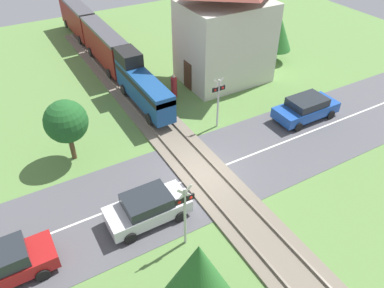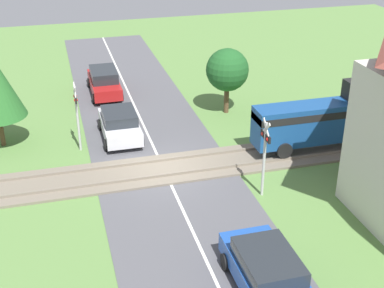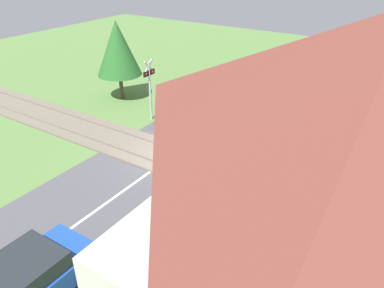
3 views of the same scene
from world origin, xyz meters
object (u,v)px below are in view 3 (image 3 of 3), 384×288
at_px(station_building, 341,282).
at_px(pedestrian_by_station, 338,247).
at_px(car_far_side, 18,286).
at_px(crossing_signal_east_approach, 196,172).
at_px(car_near_crossing, 190,109).
at_px(car_behind_queue, 243,78).
at_px(crossing_signal_west_approach, 150,83).

bearing_deg(station_building, pedestrian_by_station, -172.32).
height_order(car_far_side, pedestrian_by_station, pedestrian_by_station).
distance_m(crossing_signal_east_approach, station_building, 7.02).
bearing_deg(car_near_crossing, car_behind_queue, 180.00).
relative_size(car_behind_queue, pedestrian_by_station, 2.51).
height_order(car_near_crossing, car_far_side, car_far_side).
bearing_deg(station_building, car_far_side, -78.08).
bearing_deg(car_far_side, pedestrian_by_station, 132.23).
distance_m(car_far_side, car_behind_queue, 19.65).
xyz_separation_m(car_far_side, crossing_signal_west_approach, (-11.97, -5.00, 1.42)).
xyz_separation_m(car_behind_queue, station_building, (17.84, 10.41, 3.28)).
bearing_deg(station_building, crossing_signal_east_approach, -126.78).
distance_m(car_far_side, crossing_signal_east_approach, 6.19).
bearing_deg(pedestrian_by_station, crossing_signal_west_approach, -115.59).
distance_m(car_far_side, station_building, 8.38).
height_order(crossing_signal_west_approach, crossing_signal_east_approach, same).
relative_size(crossing_signal_west_approach, station_building, 0.41).
relative_size(car_far_side, crossing_signal_west_approach, 1.27).
height_order(car_behind_queue, crossing_signal_west_approach, crossing_signal_west_approach).
bearing_deg(car_behind_queue, crossing_signal_west_approach, -15.84).
bearing_deg(car_near_crossing, car_far_side, 12.65).
xyz_separation_m(car_behind_queue, crossing_signal_east_approach, (13.80, 5.00, 1.38)).
bearing_deg(car_behind_queue, car_far_side, 8.43).
height_order(car_far_side, crossing_signal_west_approach, crossing_signal_west_approach).
distance_m(car_behind_queue, pedestrian_by_station, 16.40).
bearing_deg(crossing_signal_west_approach, pedestrian_by_station, 64.41).
bearing_deg(crossing_signal_east_approach, car_near_crossing, -145.22).
xyz_separation_m(crossing_signal_west_approach, pedestrian_by_station, (5.70, 11.90, -1.40)).
distance_m(car_near_crossing, station_building, 15.68).
relative_size(car_near_crossing, pedestrian_by_station, 2.23).
relative_size(car_near_crossing, station_building, 0.47).
bearing_deg(crossing_signal_west_approach, car_far_side, 22.67).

